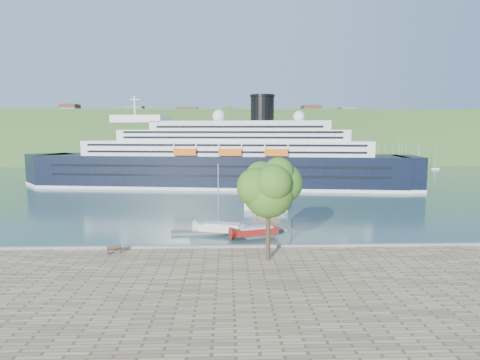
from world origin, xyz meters
TOP-DOWN VIEW (x-y plane):
  - ground at (0.00, 0.00)m, footprint 400.00×400.00m
  - far_hillside at (0.00, 145.00)m, footprint 400.00×50.00m
  - quay_coping at (0.00, -0.20)m, footprint 220.00×0.50m
  - cruise_ship at (-4.30, 59.85)m, footprint 109.59×29.35m
  - park_bench at (-15.07, -2.17)m, footprint 1.72×1.18m
  - promenade_tree at (2.34, -5.00)m, footprint 7.31×7.31m
  - floating_pontoon at (-1.76, 11.08)m, footprint 17.31×4.25m
  - sailboat_white_near at (-2.86, 9.51)m, footprint 7.85×4.24m
  - sailboat_red at (1.98, 7.90)m, footprint 7.10×3.89m
  - tender_launch at (5.30, 28.12)m, footprint 8.55×3.97m

SIDE VIEW (x-z plane):
  - ground at x=0.00m, z-range 0.00..0.00m
  - floating_pontoon at x=-1.76m, z-range 0.00..0.38m
  - tender_launch at x=5.30m, z-range 0.00..2.27m
  - quay_coping at x=0.00m, z-range 1.00..1.30m
  - park_bench at x=-15.07m, z-range 1.00..2.02m
  - sailboat_red at x=1.98m, z-range 0.00..8.85m
  - sailboat_white_near at x=-2.86m, z-range 0.00..9.77m
  - promenade_tree at x=2.34m, z-range 1.00..13.10m
  - far_hillside at x=0.00m, z-range 0.00..24.00m
  - cruise_ship at x=-4.30m, z-range 0.00..24.36m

